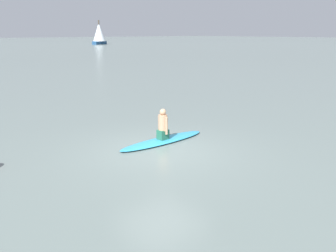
{
  "coord_description": "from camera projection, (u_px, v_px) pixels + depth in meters",
  "views": [
    {
      "loc": [
        6.7,
        8.28,
        3.47
      ],
      "look_at": [
        -0.56,
        -0.32,
        0.61
      ],
      "focal_mm": 39.96,
      "sensor_mm": 36.0,
      "label": 1
    }
  ],
  "objects": [
    {
      "name": "ground_plane",
      "position": [
        161.0,
        151.0,
        11.18
      ],
      "size": [
        400.0,
        400.0,
        0.0
      ],
      "primitive_type": "plane",
      "color": "slate"
    },
    {
      "name": "person_paddler",
      "position": [
        163.0,
        126.0,
        11.92
      ],
      "size": [
        0.34,
        0.43,
        0.99
      ],
      "rotation": [
        0.0,
        0.0,
        -3.1
      ],
      "color": "#26664C",
      "rests_on": "surfboard"
    },
    {
      "name": "surfboard",
      "position": [
        163.0,
        140.0,
        12.05
      ],
      "size": [
        3.41,
        0.85,
        0.09
      ],
      "primitive_type": "ellipsoid",
      "rotation": [
        0.0,
        0.0,
        -3.1
      ],
      "color": "#339EC6",
      "rests_on": "ground"
    },
    {
      "name": "sailboat_far_right",
      "position": [
        99.0,
        33.0,
        99.1
      ],
      "size": [
        4.8,
        4.26,
        6.28
      ],
      "rotation": [
        0.0,
        0.0,
        -2.73
      ],
      "color": "navy",
      "rests_on": "ground"
    }
  ]
}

